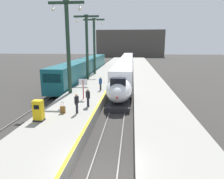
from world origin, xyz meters
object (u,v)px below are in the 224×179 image
object	(u,v)px
highspeed_train_main	(126,66)
passenger_near_edge	(77,102)
passenger_far_waiting	(88,96)
departure_info_board	(83,85)
station_column_distant	(94,41)
station_column_mid	(68,40)
passenger_mid_platform	(100,82)
regional_train_adjacent	(86,67)
rolling_suitcase	(63,110)
station_column_far	(87,42)
ticket_machine_yellow	(38,111)

from	to	relation	value
highspeed_train_main	passenger_near_edge	xyz separation A→B (m)	(-3.13, -30.30, 0.08)
passenger_far_waiting	departure_info_board	distance (m)	2.96
station_column_distant	station_column_mid	bearing A→B (deg)	-90.00
passenger_mid_platform	highspeed_train_main	bearing A→B (deg)	83.31
station_column_mid	passenger_mid_platform	world-z (taller)	station_column_mid
regional_train_adjacent	passenger_mid_platform	bearing A→B (deg)	-71.21
station_column_mid	rolling_suitcase	size ratio (longest dim) A/B	10.52
rolling_suitcase	regional_train_adjacent	bearing A→B (deg)	98.44
station_column_far	departure_info_board	xyz separation A→B (m)	(2.21, -12.31, -4.52)
passenger_far_waiting	ticket_machine_yellow	distance (m)	4.87
rolling_suitcase	station_column_far	bearing A→B (deg)	95.26
passenger_mid_platform	station_column_far	bearing A→B (deg)	112.80
station_column_mid	passenger_far_waiting	xyz separation A→B (m)	(3.30, -5.19, -5.14)
passenger_far_waiting	rolling_suitcase	bearing A→B (deg)	-131.04
rolling_suitcase	highspeed_train_main	bearing A→B (deg)	81.87
ticket_machine_yellow	passenger_far_waiting	bearing A→B (deg)	52.68
highspeed_train_main	passenger_near_edge	distance (m)	30.46
station_column_mid	passenger_near_edge	xyz separation A→B (m)	(2.77, -7.13, -5.14)
station_column_mid	departure_info_board	size ratio (longest dim) A/B	4.87
regional_train_adjacent	passenger_near_edge	distance (m)	25.80
highspeed_train_main	ticket_machine_yellow	size ratio (longest dim) A/B	34.87
regional_train_adjacent	departure_info_board	xyz separation A→B (m)	(4.41, -20.68, 0.43)
station_column_distant	departure_info_board	xyz separation A→B (m)	(2.21, -18.72, -4.64)
passenger_near_edge	passenger_far_waiting	xyz separation A→B (m)	(0.53, 1.93, 0.00)
rolling_suitcase	departure_info_board	size ratio (longest dim) A/B	0.46
passenger_far_waiting	station_column_mid	bearing A→B (deg)	122.41
passenger_far_waiting	passenger_near_edge	bearing A→B (deg)	-105.27
station_column_mid	passenger_far_waiting	size ratio (longest dim) A/B	6.11
passenger_mid_platform	regional_train_adjacent	bearing A→B (deg)	108.79
highspeed_train_main	passenger_near_edge	world-z (taller)	highspeed_train_main
rolling_suitcase	ticket_machine_yellow	distance (m)	2.28
passenger_far_waiting	departure_info_board	size ratio (longest dim) A/B	0.80
station_column_far	passenger_far_waiting	xyz separation A→B (m)	(3.30, -15.02, -5.04)
highspeed_train_main	station_column_far	size ratio (longest dim) A/B	5.50
departure_info_board	station_column_distant	bearing A→B (deg)	96.73
ticket_machine_yellow	station_column_far	bearing A→B (deg)	91.06
station_column_far	passenger_near_edge	size ratio (longest dim) A/B	6.00
regional_train_adjacent	passenger_far_waiting	bearing A→B (deg)	-76.77
station_column_mid	passenger_mid_platform	size ratio (longest dim) A/B	6.11
passenger_mid_platform	passenger_far_waiting	distance (m)	6.96
regional_train_adjacent	station_column_far	size ratio (longest dim) A/B	3.61
passenger_mid_platform	rolling_suitcase	distance (m)	9.16
regional_train_adjacent	departure_info_board	size ratio (longest dim) A/B	17.26
station_column_distant	passenger_mid_platform	distance (m)	15.73
regional_train_adjacent	ticket_machine_yellow	distance (m)	27.37
rolling_suitcase	departure_info_board	world-z (taller)	departure_info_board
passenger_far_waiting	station_column_distant	bearing A→B (deg)	98.75
station_column_distant	passenger_near_edge	world-z (taller)	station_column_distant
departure_info_board	regional_train_adjacent	bearing A→B (deg)	102.04
regional_train_adjacent	station_column_mid	distance (m)	19.01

